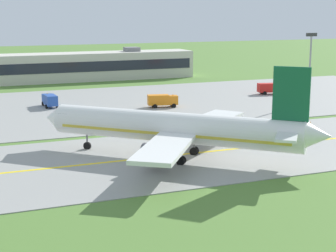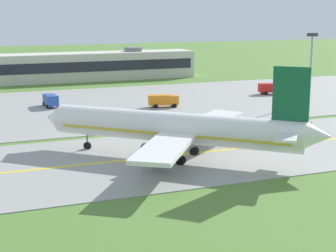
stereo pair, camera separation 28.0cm
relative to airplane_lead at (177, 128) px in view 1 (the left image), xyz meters
name	(u,v)px [view 1 (the left image)]	position (x,y,z in m)	size (l,w,h in m)	color
ground_plane	(175,156)	(0.32, 1.48, -4.13)	(500.00, 500.00, 0.00)	#517A33
taxiway_strip	(175,155)	(0.32, 1.48, -4.08)	(240.00, 28.00, 0.10)	gray
apron_pad	(142,103)	(10.32, 43.48, -4.08)	(140.00, 52.00, 0.10)	gray
taxiway_centreline	(175,155)	(0.32, 1.48, -4.03)	(220.00, 0.60, 0.01)	yellow
airplane_lead	(177,128)	(0.00, 0.00, 0.00)	(31.80, 30.64, 12.70)	white
service_truck_baggage	(270,88)	(42.48, 44.49, -2.60)	(6.30, 3.31, 2.60)	red
service_truck_fuel	(162,100)	(12.63, 37.36, -2.60)	(6.29, 3.29, 2.60)	orange
service_truck_catering	(50,100)	(-8.36, 46.25, -2.60)	(2.51, 6.07, 2.60)	#264CA5
terminal_building	(94,66)	(11.48, 87.48, -0.28)	(57.23, 10.17, 8.87)	beige
apron_light_mast	(310,59)	(42.77, 30.29, 5.19)	(2.40, 0.50, 14.70)	gray
traffic_cone_near_edge	(310,122)	(30.30, 12.52, -3.83)	(0.44, 0.44, 0.60)	orange
traffic_cone_mid_edge	(156,134)	(2.27, 13.93, -3.83)	(0.44, 0.44, 0.60)	orange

